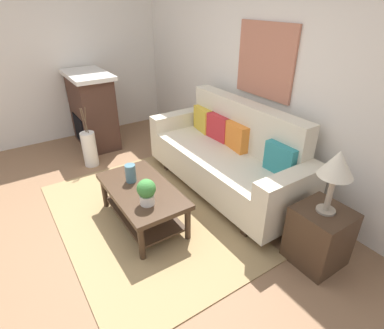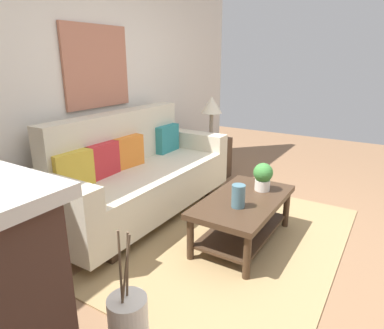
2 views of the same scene
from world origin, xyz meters
TOP-DOWN VIEW (x-y plane):
  - ground_plane at (0.00, 0.00)m, footprint 9.57×9.57m
  - wall_back at (0.00, 2.18)m, footprint 5.57×0.10m
  - wall_left at (-2.84, 0.56)m, footprint 0.10×5.13m
  - area_rug at (0.00, 0.50)m, footprint 2.57×1.71m
  - couch at (-0.01, 1.64)m, footprint 2.24×0.84m
  - throw_pillow_mustard at (-0.70, 1.77)m, footprint 0.37×0.17m
  - throw_pillow_crimson at (-0.36, 1.77)m, footprint 0.37×0.14m
  - throw_pillow_orange at (-0.01, 1.77)m, footprint 0.37×0.16m
  - throw_pillow_teal at (0.69, 1.77)m, footprint 0.36×0.13m
  - coffee_table at (0.04, 0.47)m, footprint 1.10×0.60m
  - tabletop_vase at (-0.15, 0.44)m, footprint 0.11×0.11m
  - potted_plant_tabletop at (0.31, 0.40)m, footprint 0.18×0.18m
  - side_table at (1.41, 1.55)m, footprint 0.44×0.44m
  - table_lamp at (1.41, 1.55)m, footprint 0.28×0.28m
  - fireplace at (-2.24, 0.70)m, footprint 1.02×0.58m
  - floor_vase at (-1.55, 0.39)m, footprint 0.20×0.20m
  - floor_vase_branch_a at (-1.53, 0.39)m, footprint 0.01×0.05m
  - floor_vase_branch_b at (-1.56, 0.41)m, footprint 0.05×0.04m
  - floor_vase_branch_c at (-1.56, 0.38)m, footprint 0.05×0.05m
  - framed_painting at (-0.01, 2.11)m, footprint 0.84×0.03m

SIDE VIEW (x-z plane):
  - ground_plane at x=0.00m, z-range 0.00..0.00m
  - area_rug at x=0.00m, z-range 0.00..0.01m
  - floor_vase at x=-1.55m, z-range 0.00..0.50m
  - side_table at x=1.41m, z-range 0.00..0.56m
  - coffee_table at x=0.04m, z-range 0.10..0.53m
  - couch at x=-0.01m, z-range -0.11..0.97m
  - tabletop_vase at x=-0.15m, z-range 0.43..0.62m
  - potted_plant_tabletop at x=0.31m, z-range 0.44..0.70m
  - fireplace at x=-2.24m, z-range 0.01..1.17m
  - throw_pillow_mustard at x=-0.70m, z-range 0.52..0.84m
  - throw_pillow_crimson at x=-0.36m, z-range 0.52..0.84m
  - throw_pillow_orange at x=-0.01m, z-range 0.52..0.84m
  - throw_pillow_teal at x=0.69m, z-range 0.52..0.84m
  - floor_vase_branch_a at x=-1.53m, z-range 0.50..0.86m
  - floor_vase_branch_b at x=-1.56m, z-range 0.50..0.86m
  - floor_vase_branch_c at x=-1.56m, z-range 0.50..0.86m
  - table_lamp at x=1.41m, z-range 0.71..1.28m
  - wall_back at x=0.00m, z-range 0.00..2.70m
  - wall_left at x=-2.84m, z-range 0.00..2.70m
  - framed_painting at x=-0.01m, z-range 1.12..1.93m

